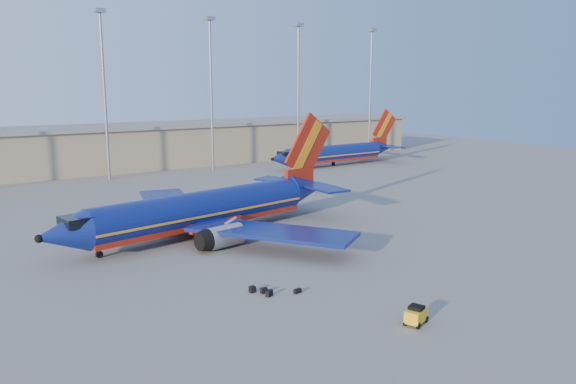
# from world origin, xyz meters

# --- Properties ---
(ground) EXTENTS (220.00, 220.00, 0.00)m
(ground) POSITION_xyz_m (0.00, 0.00, 0.00)
(ground) COLOR slate
(ground) RESTS_ON ground
(terminal_building) EXTENTS (122.00, 16.00, 8.50)m
(terminal_building) POSITION_xyz_m (10.00, 58.00, 4.32)
(terminal_building) COLOR gray
(terminal_building) RESTS_ON ground
(light_mast_row) EXTENTS (101.60, 1.60, 28.65)m
(light_mast_row) POSITION_xyz_m (5.00, 46.00, 17.55)
(light_mast_row) COLOR gray
(light_mast_row) RESTS_ON ground
(aircraft_main) EXTENTS (37.65, 35.92, 12.83)m
(aircraft_main) POSITION_xyz_m (-6.55, 3.13, 2.74)
(aircraft_main) COLOR navy
(aircraft_main) RESTS_ON ground
(aircraft_second) EXTENTS (33.07, 12.87, 11.19)m
(aircraft_second) POSITION_xyz_m (38.62, 37.39, 2.57)
(aircraft_second) COLOR navy
(aircraft_second) RESTS_ON ground
(baggage_tug) EXTENTS (2.09, 1.67, 1.31)m
(baggage_tug) POSITION_xyz_m (-5.17, -26.42, 0.68)
(baggage_tug) COLOR yellow
(baggage_tug) RESTS_ON ground
(luggage_pile) EXTENTS (3.47, 2.51, 0.50)m
(luggage_pile) POSITION_xyz_m (-10.65, -15.96, 0.22)
(luggage_pile) COLOR black
(luggage_pile) RESTS_ON ground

